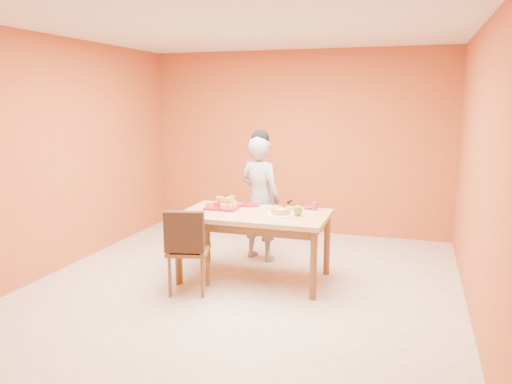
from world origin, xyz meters
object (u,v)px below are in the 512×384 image
(person, at_px, (260,199))
(egg_ornament, at_px, (298,210))
(dining_table, at_px, (255,221))
(dining_chair, at_px, (188,249))
(checker_tin, at_px, (308,208))
(sponge_cake, at_px, (280,212))
(red_dinner_plate, at_px, (251,205))
(magenta_glass, at_px, (315,206))
(pastry_platter, at_px, (224,207))

(person, relative_size, egg_ornament, 12.86)
(dining_table, bearing_deg, dining_chair, -132.62)
(checker_tin, bearing_deg, egg_ornament, -95.35)
(person, bearing_deg, egg_ornament, 150.37)
(sponge_cake, distance_m, checker_tin, 0.43)
(dining_table, relative_size, sponge_cake, 7.55)
(red_dinner_plate, distance_m, magenta_glass, 0.76)
(sponge_cake, bearing_deg, red_dinner_plate, 141.46)
(dining_table, height_order, checker_tin, checker_tin)
(checker_tin, bearing_deg, pastry_platter, -166.02)
(dining_table, xyz_separation_m, sponge_cake, (0.30, -0.02, 0.13))
(dining_table, xyz_separation_m, magenta_glass, (0.60, 0.33, 0.14))
(pastry_platter, xyz_separation_m, egg_ornament, (0.90, -0.12, 0.05))
(dining_chair, height_order, pastry_platter, dining_chair)
(dining_chair, relative_size, checker_tin, 9.60)
(dining_table, bearing_deg, person, 102.73)
(sponge_cake, bearing_deg, egg_ornament, 3.96)
(dining_table, relative_size, magenta_glass, 17.48)
(dining_table, height_order, red_dinner_plate, red_dinner_plate)
(person, xyz_separation_m, checker_tin, (0.68, -0.36, 0.00))
(red_dinner_plate, bearing_deg, sponge_cake, -38.54)
(dining_chair, bearing_deg, dining_table, 33.23)
(person, distance_m, checker_tin, 0.77)
(red_dinner_plate, xyz_separation_m, checker_tin, (0.68, 0.00, 0.01))
(checker_tin, bearing_deg, dining_chair, -138.52)
(dining_chair, height_order, magenta_glass, dining_chair)
(sponge_cake, relative_size, magenta_glass, 2.31)
(person, bearing_deg, magenta_glass, 172.03)
(magenta_glass, bearing_deg, checker_tin, 169.17)
(red_dinner_plate, height_order, magenta_glass, magenta_glass)
(pastry_platter, relative_size, checker_tin, 3.86)
(dining_chair, distance_m, egg_ornament, 1.23)
(magenta_glass, bearing_deg, person, 153.71)
(dining_table, xyz_separation_m, checker_tin, (0.52, 0.35, 0.11))
(sponge_cake, bearing_deg, pastry_platter, 169.00)
(pastry_platter, bearing_deg, person, 66.97)
(dining_table, distance_m, magenta_glass, 0.70)
(red_dinner_plate, height_order, checker_tin, checker_tin)
(egg_ornament, bearing_deg, red_dinner_plate, 158.73)
(red_dinner_plate, height_order, egg_ornament, egg_ornament)
(dining_chair, relative_size, person, 0.58)
(dining_chair, bearing_deg, magenta_glass, 24.82)
(person, height_order, pastry_platter, person)
(dining_chair, xyz_separation_m, person, (0.38, 1.29, 0.31))
(red_dinner_plate, bearing_deg, person, 89.79)
(person, relative_size, sponge_cake, 7.31)
(dining_table, xyz_separation_m, person, (-0.16, 0.71, 0.11))
(checker_tin, bearing_deg, dining_table, -146.02)
(dining_table, bearing_deg, red_dinner_plate, 115.05)
(magenta_glass, bearing_deg, dining_table, -150.78)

